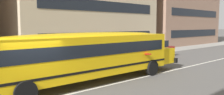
# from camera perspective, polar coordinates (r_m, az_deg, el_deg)

# --- Properties ---
(school_bus) EXTENTS (12.37, 2.98, 2.76)m
(school_bus) POSITION_cam_1_polar(r_m,az_deg,el_deg) (12.73, -4.88, -1.27)
(school_bus) COLOR yellow
(school_bus) RESTS_ON ground_plane
(parked_car_red_past_driveway) EXTENTS (3.93, 1.95, 1.64)m
(parked_car_red_past_driveway) POSITION_cam_1_polar(r_m,az_deg,el_deg) (23.43, 10.99, -0.21)
(parked_car_red_past_driveway) COLOR maroon
(parked_car_red_past_driveway) RESTS_ON ground_plane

